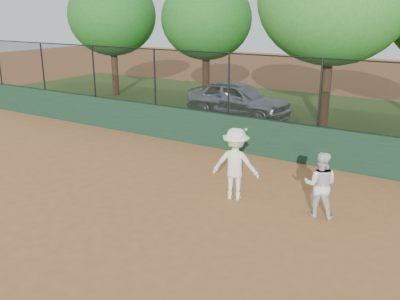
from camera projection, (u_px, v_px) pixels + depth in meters
The scene contains 9 objects.
ground at pixel (117, 221), 9.89m from camera, with size 80.00×80.00×0.00m, color #A66435.
back_wall at pixel (241, 134), 14.56m from camera, with size 26.00×0.20×1.20m, color #193723.
grass_strip at pixel (303, 117), 19.58m from camera, with size 36.00×12.00×0.01m, color #2F4B17.
parked_car at pixel (238, 99), 19.29m from camera, with size 1.86×4.62×1.57m, color #A1A5AA.
player_second at pixel (320, 185), 9.91m from camera, with size 0.74×0.58×1.52m, color silver.
player_main at pixel (236, 164), 10.83m from camera, with size 1.28×0.92×1.90m.
fence_assembly at pixel (242, 84), 14.09m from camera, with size 26.00×0.06×2.00m.
tree_0 at pixel (112, 16), 23.45m from camera, with size 4.81×4.37×6.29m.
tree_1 at pixel (206, 19), 21.10m from camera, with size 4.43×4.03×6.01m.
Camera 1 is at (6.34, -6.61, 4.46)m, focal length 40.00 mm.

